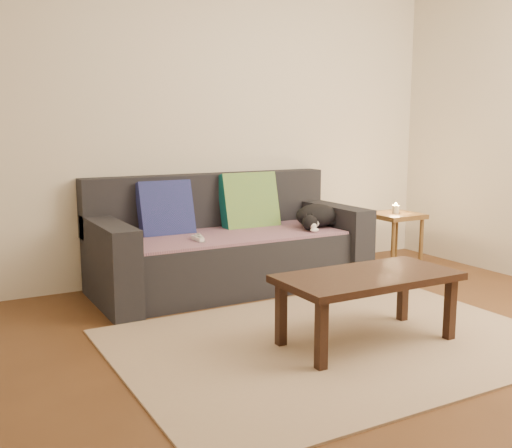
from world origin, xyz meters
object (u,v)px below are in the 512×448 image
object	(u,v)px
cat	(316,216)
coffee_table	(368,283)
wii_remote_b	(199,237)
side_table	(395,223)
sofa	(227,248)
wii_remote_a	(198,239)

from	to	relation	value
cat	coffee_table	distance (m)	1.47
wii_remote_b	side_table	size ratio (longest dim) A/B	0.30
sofa	wii_remote_b	bearing A→B (deg)	-149.23
sofa	coffee_table	distance (m)	1.53
side_table	cat	bearing A→B (deg)	178.48
side_table	wii_remote_a	bearing A→B (deg)	-178.88
wii_remote_b	coffee_table	xyz separation A→B (m)	(0.47, -1.33, -0.09)
sofa	side_table	world-z (taller)	sofa
wii_remote_a	wii_remote_b	distance (m)	0.05
wii_remote_a	side_table	xyz separation A→B (m)	(1.89, 0.04, -0.04)
side_table	coffee_table	size ratio (longest dim) A/B	0.48
wii_remote_a	side_table	bearing A→B (deg)	-89.74
sofa	cat	size ratio (longest dim) A/B	4.82
cat	side_table	xyz separation A→B (m)	(0.82, -0.02, -0.12)
wii_remote_b	coffee_table	world-z (taller)	wii_remote_b
sofa	side_table	size ratio (longest dim) A/B	4.20
cat	coffee_table	xyz separation A→B (m)	(-0.57, -1.34, -0.16)
cat	wii_remote_b	xyz separation A→B (m)	(-1.04, -0.02, -0.08)
coffee_table	side_table	bearing A→B (deg)	43.49
side_table	coffee_table	distance (m)	1.92
sofa	coffee_table	size ratio (longest dim) A/B	2.01
coffee_table	cat	bearing A→B (deg)	67.05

